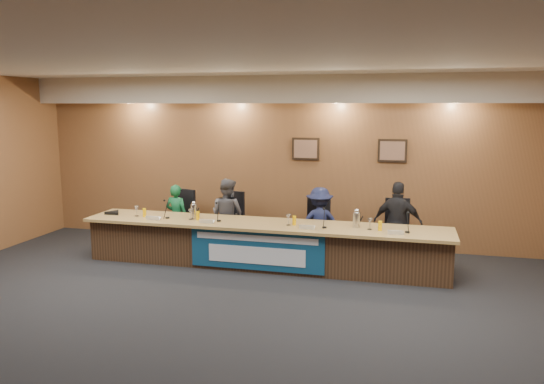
{
  "coord_description": "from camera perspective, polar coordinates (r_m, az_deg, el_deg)",
  "views": [
    {
      "loc": [
        2.3,
        -5.86,
        2.67
      ],
      "look_at": [
        0.14,
        2.43,
        1.26
      ],
      "focal_mm": 35.0,
      "sensor_mm": 36.0,
      "label": 1
    }
  ],
  "objects": [
    {
      "name": "floor",
      "position": [
        6.84,
        -6.47,
        -13.69
      ],
      "size": [
        10.0,
        10.0,
        0.0
      ],
      "primitive_type": "plane",
      "color": "black",
      "rests_on": "ground"
    },
    {
      "name": "ceiling",
      "position": [
        6.32,
        -7.01,
        14.08
      ],
      "size": [
        10.0,
        8.0,
        0.04
      ],
      "primitive_type": "cube",
      "color": "silver",
      "rests_on": "wall_back"
    },
    {
      "name": "wall_back",
      "position": [
        10.18,
        1.45,
        3.32
      ],
      "size": [
        10.0,
        0.04,
        3.2
      ],
      "primitive_type": "cube",
      "color": "brown",
      "rests_on": "floor"
    },
    {
      "name": "soffit",
      "position": [
        9.89,
        1.15,
        10.97
      ],
      "size": [
        10.0,
        0.5,
        0.5
      ],
      "primitive_type": "cube",
      "color": "beige",
      "rests_on": "wall_back"
    },
    {
      "name": "dais_body",
      "position": [
        8.89,
        -0.94,
        -5.79
      ],
      "size": [
        6.0,
        0.8,
        0.7
      ],
      "primitive_type": "cube",
      "color": "#3F2919",
      "rests_on": "floor"
    },
    {
      "name": "dais_top",
      "position": [
        8.75,
        -1.04,
        -3.5
      ],
      "size": [
        6.1,
        0.95,
        0.05
      ],
      "primitive_type": "cube",
      "color": "#9F7C44",
      "rests_on": "dais_body"
    },
    {
      "name": "banner",
      "position": [
        8.49,
        -1.69,
        -6.3
      ],
      "size": [
        2.2,
        0.02,
        0.65
      ],
      "primitive_type": "cube",
      "color": "navy",
      "rests_on": "dais_body"
    },
    {
      "name": "banner_text_upper",
      "position": [
        8.43,
        -1.73,
        -5.01
      ],
      "size": [
        2.0,
        0.01,
        0.1
      ],
      "primitive_type": "cube",
      "color": "silver",
      "rests_on": "banner"
    },
    {
      "name": "banner_text_lower",
      "position": [
        8.5,
        -1.72,
        -6.84
      ],
      "size": [
        1.6,
        0.01,
        0.28
      ],
      "primitive_type": "cube",
      "color": "silver",
      "rests_on": "banner"
    },
    {
      "name": "wall_photo_left",
      "position": [
        10.05,
        3.64,
        4.65
      ],
      "size": [
        0.52,
        0.04,
        0.42
      ],
      "primitive_type": "cube",
      "color": "black",
      "rests_on": "wall_back"
    },
    {
      "name": "wall_photo_right",
      "position": [
        9.87,
        12.82,
        4.36
      ],
      "size": [
        0.52,
        0.04,
        0.42
      ],
      "primitive_type": "cube",
      "color": "black",
      "rests_on": "wall_back"
    },
    {
      "name": "panelist_a",
      "position": [
        10.11,
        -10.22,
        -2.59
      ],
      "size": [
        0.46,
        0.32,
        1.21
      ],
      "primitive_type": "imported",
      "rotation": [
        0.0,
        0.0,
        3.08
      ],
      "color": "#12552C",
      "rests_on": "floor"
    },
    {
      "name": "panelist_b",
      "position": [
        9.72,
        -4.83,
        -2.51
      ],
      "size": [
        0.78,
        0.68,
        1.36
      ],
      "primitive_type": "imported",
      "rotation": [
        0.0,
        0.0,
        2.84
      ],
      "color": "#4B494F",
      "rests_on": "floor"
    },
    {
      "name": "panelist_c",
      "position": [
        9.32,
        5.13,
        -3.34
      ],
      "size": [
        0.91,
        0.66,
        1.26
      ],
      "primitive_type": "imported",
      "rotation": [
        0.0,
        0.0,
        3.4
      ],
      "color": "#161B3C",
      "rests_on": "floor"
    },
    {
      "name": "panelist_d",
      "position": [
        9.19,
        13.37,
        -3.27
      ],
      "size": [
        0.86,
        0.45,
        1.41
      ],
      "primitive_type": "imported",
      "rotation": [
        0.0,
        0.0,
        3.0
      ],
      "color": "black",
      "rests_on": "floor"
    },
    {
      "name": "office_chair_a",
      "position": [
        10.23,
        -9.97,
        -3.16
      ],
      "size": [
        0.61,
        0.61,
        0.08
      ],
      "primitive_type": "cube",
      "rotation": [
        0.0,
        0.0,
        -0.34
      ],
      "color": "black",
      "rests_on": "floor"
    },
    {
      "name": "office_chair_b",
      "position": [
        9.86,
        -4.62,
        -3.52
      ],
      "size": [
        0.52,
        0.52,
        0.08
      ],
      "primitive_type": "cube",
      "rotation": [
        0.0,
        0.0,
        -0.09
      ],
      "color": "black",
      "rests_on": "floor"
    },
    {
      "name": "office_chair_c",
      "position": [
        9.45,
        5.22,
        -4.09
      ],
      "size": [
        0.61,
        0.61,
        0.08
      ],
      "primitive_type": "cube",
      "rotation": [
        0.0,
        0.0,
        0.32
      ],
      "color": "black",
      "rests_on": "floor"
    },
    {
      "name": "office_chair_d",
      "position": [
        9.33,
        13.34,
        -4.48
      ],
      "size": [
        0.52,
        0.52,
        0.08
      ],
      "primitive_type": "cube",
      "rotation": [
        0.0,
        0.0,
        0.09
      ],
      "color": "black",
      "rests_on": "floor"
    },
    {
      "name": "nameplate_a",
      "position": [
        9.15,
        -12.73,
        -2.7
      ],
      "size": [
        0.24,
        0.08,
        0.1
      ],
      "primitive_type": "cube",
      "rotation": [
        0.31,
        0.0,
        0.0
      ],
      "color": "white",
      "rests_on": "dais_top"
    },
    {
      "name": "microphone_a",
      "position": [
        9.26,
        -11.18,
        -2.73
      ],
      "size": [
        0.07,
        0.07,
        0.02
      ],
      "primitive_type": "cylinder",
      "color": "black",
      "rests_on": "dais_top"
    },
    {
      "name": "juice_glass_a",
      "position": [
        9.45,
        -13.56,
        -2.18
      ],
      "size": [
        0.06,
        0.06,
        0.15
      ],
      "primitive_type": "cylinder",
      "color": "#FFBB00",
      "rests_on": "dais_top"
    },
    {
      "name": "water_glass_a",
      "position": [
        9.54,
        -14.36,
        -2.01
      ],
      "size": [
        0.08,
        0.08,
        0.18
      ],
      "primitive_type": "cylinder",
      "color": "silver",
      "rests_on": "dais_top"
    },
    {
      "name": "nameplate_b",
      "position": [
        8.75,
        -7.09,
        -3.1
      ],
      "size": [
        0.24,
        0.08,
        0.1
      ],
      "primitive_type": "cube",
      "rotation": [
        0.31,
        0.0,
        0.0
      ],
      "color": "white",
      "rests_on": "dais_top"
    },
    {
      "name": "microphone_b",
      "position": [
        8.9,
        -5.74,
        -3.1
      ],
      "size": [
        0.07,
        0.07,
        0.02
      ],
      "primitive_type": "cylinder",
      "color": "black",
      "rests_on": "dais_top"
    },
    {
      "name": "juice_glass_b",
      "position": [
        9.03,
        -7.98,
        -2.54
      ],
      "size": [
        0.06,
        0.06,
        0.15
      ],
      "primitive_type": "cylinder",
      "color": "#FFBB00",
      "rests_on": "dais_top"
    },
    {
      "name": "water_glass_b",
      "position": [
        9.08,
        -8.74,
        -2.39
      ],
      "size": [
        0.08,
        0.08,
        0.18
      ],
      "primitive_type": "cylinder",
      "color": "silver",
      "rests_on": "dais_top"
    },
    {
      "name": "nameplate_c",
      "position": [
        8.29,
        3.76,
        -3.74
      ],
      "size": [
        0.24,
        0.08,
        0.1
      ],
      "primitive_type": "cube",
      "rotation": [
        0.31,
        0.0,
        0.0
      ],
      "color": "white",
      "rests_on": "dais_top"
    },
    {
      "name": "microphone_c",
      "position": [
        8.42,
        5.65,
        -3.8
      ],
      "size": [
        0.07,
        0.07,
        0.02
      ],
      "primitive_type": "cylinder",
      "color": "black",
      "rests_on": "dais_top"
    },
    {
      "name": "juice_glass_c",
      "position": [
        8.58,
        2.41,
        -3.08
      ],
      "size": [
        0.06,
        0.06,
        0.15
      ],
      "primitive_type": "cylinder",
      "color": "#FFBB00",
      "rests_on": "dais_top"
    },
    {
      "name": "water_glass_c",
      "position": [
        8.55,
        1.77,
        -3.02
      ],
      "size": [
        0.08,
        0.08,
        0.18
      ],
      "primitive_type": "cylinder",
      "color": "silver",
      "rests_on": "dais_top"
    },
    {
      "name": "nameplate_d",
      "position": [
        8.15,
        13.16,
        -4.21
      ],
      "size": [
        0.24,
        0.08,
        0.1
      ],
      "primitive_type": "cube",
      "rotation": [
        0.31,
        0.0,
        0.0
      ],
      "color": "white",
      "rests_on": "dais_top"
    },
    {
      "name": "microphone_d",
      "position": [
        8.34,
        14.35,
        -4.2
      ],
      "size": [
        0.07,
        0.07,
        0.02
      ],
      "primitive_type": "cylinder",
      "color": "black",
      "rests_on": "dais_top"
    },
    {
      "name": "juice_glass_d",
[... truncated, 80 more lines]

